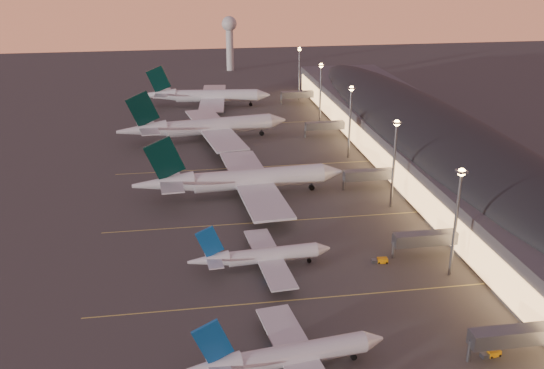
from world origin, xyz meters
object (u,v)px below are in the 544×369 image
Objects in this scene: airliner_wide_mid at (205,127)px; baggage_tug_c at (380,260)px; airliner_narrow_north at (261,256)px; airliner_narrow_south at (287,356)px; radar_tower at (229,34)px; baggage_tug_b at (491,353)px; airliner_wide_near at (241,180)px; airliner_wide_far at (205,96)px.

airliner_wide_mid is 111.63m from baggage_tug_c.
airliner_narrow_north is 104.22m from airliner_wide_mid.
baggage_tug_c is at bearing 43.68° from airliner_narrow_south.
radar_tower reaches higher than baggage_tug_b.
airliner_narrow_south is at bearing -95.12° from airliner_wide_near.
baggage_tug_b is at bearing -85.87° from radar_tower.
airliner_narrow_south is 1.14× the size of radar_tower.
airliner_wide_mid reaches higher than airliner_wide_far.
baggage_tug_c is (29.24, 36.05, -2.91)m from airliner_narrow_south.
airliner_wide_far is at bearing 77.71° from airliner_wide_mid.
radar_tower reaches higher than airliner_narrow_north.
airliner_narrow_south is 289.01m from radar_tower.
airliner_narrow_south is 37.77m from airliner_narrow_north.
airliner_wide_near is at bearing 81.90° from airliner_narrow_south.
airliner_narrow_north is 8.60× the size of baggage_tug_b.
airliner_narrow_north is 0.53× the size of airliner_wide_near.
airliner_wide_far reaches higher than airliner_narrow_north.
airliner_narrow_south reaches higher than airliner_narrow_north.
airliner_wide_far is (-3.20, 196.86, 1.66)m from airliner_narrow_south.
airliner_wide_far is 15.89× the size of baggage_tug_c.
airliner_wide_near is at bearing -81.95° from airliner_wide_far.
radar_tower is at bearing 81.73° from airliner_narrow_north.
airliner_narrow_north is 8.75× the size of baggage_tug_c.
airliner_narrow_south is at bearing 168.74° from baggage_tug_b.
airliner_wide_mid is at bearing -87.56° from airliner_wide_far.
airliner_narrow_south is at bearing -96.25° from airliner_wide_mid.
airliner_wide_far is at bearing 83.65° from airliner_narrow_south.
radar_tower is 253.07m from baggage_tug_c.
baggage_tug_c is at bearing -8.00° from airliner_narrow_north.
radar_tower reaches higher than airliner_wide_near.
radar_tower is 8.24× the size of baggage_tug_b.
airliner_wide_mid is (-7.69, 59.14, 0.23)m from airliner_wide_near.
airliner_wide_mid is at bearing 93.11° from airliner_wide_near.
airliner_wide_far is 15.63× the size of baggage_tug_b.
airliner_narrow_north reaches higher than baggage_tug_c.
radar_tower is at bearing 81.31° from airliner_wide_near.
airliner_wide_far is 202.42m from baggage_tug_b.
airliner_narrow_south is 37.98m from baggage_tug_b.
airliner_narrow_north is 1.04× the size of radar_tower.
airliner_wide_mid reaches higher than airliner_narrow_south.
airliner_narrow_north is (0.80, 37.76, -0.28)m from airliner_narrow_south.
baggage_tug_c is at bearing -72.74° from airliner_wide_far.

